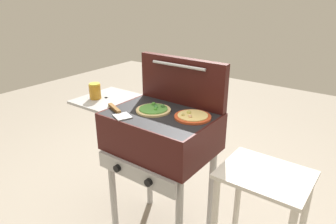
# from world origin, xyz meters

# --- Properties ---
(grill) EXTENTS (0.96, 0.53, 0.90)m
(grill) POSITION_xyz_m (-0.01, -0.00, 0.76)
(grill) COLOR #38110F
(grill) RESTS_ON ground_plane
(grill_lid_open) EXTENTS (0.63, 0.08, 0.30)m
(grill_lid_open) POSITION_xyz_m (0.00, 0.21, 1.05)
(grill_lid_open) COLOR #38110F
(grill_lid_open) RESTS_ON grill
(pizza_veggie) EXTENTS (0.21, 0.21, 0.04)m
(pizza_veggie) POSITION_xyz_m (-0.06, 0.00, 0.91)
(pizza_veggie) COLOR #E0C17F
(pizza_veggie) RESTS_ON grill
(pizza_cheese) EXTENTS (0.21, 0.21, 0.03)m
(pizza_cheese) POSITION_xyz_m (0.19, 0.05, 0.91)
(pizza_cheese) COLOR #C64723
(pizza_cheese) RESTS_ON grill
(sauce_jar) EXTENTS (0.08, 0.08, 0.11)m
(sauce_jar) POSITION_xyz_m (-0.52, -0.05, 0.95)
(sauce_jar) COLOR #B77A1E
(sauce_jar) RESTS_ON grill
(spatula) EXTENTS (0.26, 0.16, 0.02)m
(spatula) POSITION_xyz_m (-0.22, -0.15, 0.91)
(spatula) COLOR #B7BABF
(spatula) RESTS_ON grill
(prep_table) EXTENTS (0.44, 0.36, 0.73)m
(prep_table) POSITION_xyz_m (0.66, 0.00, 0.53)
(prep_table) COLOR beige
(prep_table) RESTS_ON ground_plane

